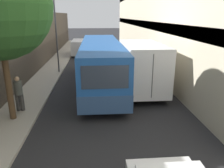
% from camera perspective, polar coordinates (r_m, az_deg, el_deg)
% --- Properties ---
extents(ground_plane, '(150.00, 150.00, 0.00)m').
position_cam_1_polar(ground_plane, '(14.82, -1.44, -1.59)').
color(ground_plane, '#232326').
extents(sidewalk_left, '(2.15, 60.00, 0.14)m').
position_cam_1_polar(sidewalk_left, '(15.31, -19.33, -1.71)').
color(sidewalk_left, '#9E998E').
rests_on(sidewalk_left, ground_plane).
extents(bus, '(2.63, 11.64, 3.09)m').
position_cam_1_polar(bus, '(15.44, -2.86, 5.49)').
color(bus, '#1E519E').
rests_on(bus, ground_plane).
extents(box_truck, '(2.36, 7.03, 3.19)m').
position_cam_1_polar(box_truck, '(14.75, 7.24, 5.07)').
color(box_truck, silver).
rests_on(box_truck, ground_plane).
extents(panel_van, '(1.99, 4.58, 1.88)m').
position_cam_1_polar(panel_van, '(28.20, -8.24, 9.60)').
color(panel_van, '#BCBCC1').
rests_on(panel_van, ground_plane).
extents(pedestrian, '(0.42, 0.40, 1.81)m').
position_cam_1_polar(pedestrian, '(12.03, -23.20, -2.06)').
color(pedestrian, '#383838').
rests_on(pedestrian, sidewalk_left).
extents(street_lamp, '(0.36, 0.80, 7.12)m').
position_cam_1_polar(street_lamp, '(19.04, -14.75, 17.54)').
color(street_lamp, '#38383D').
rests_on(street_lamp, sidewalk_left).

